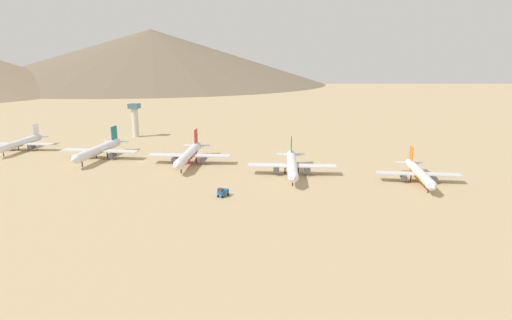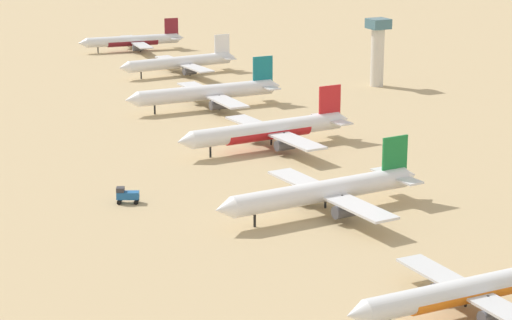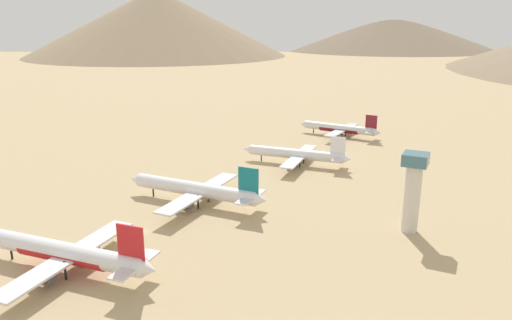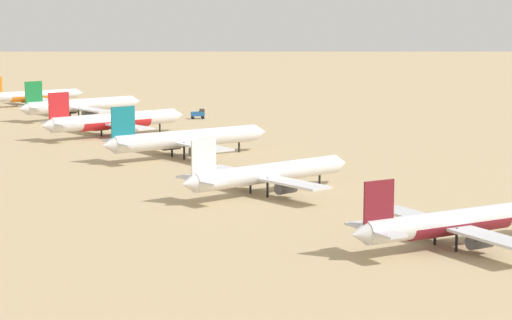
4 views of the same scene
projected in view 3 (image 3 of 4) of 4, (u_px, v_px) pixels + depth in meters
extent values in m
plane|color=tan|center=(142.00, 231.00, 148.24)|extent=(1800.00, 1800.00, 0.00)
cylinder|color=silver|center=(339.00, 128.00, 268.02)|extent=(40.87, 7.74, 4.29)
cone|color=silver|center=(303.00, 124.00, 278.92)|extent=(3.96, 4.50, 4.20)
cone|color=silver|center=(378.00, 133.00, 257.22)|extent=(3.48, 4.12, 3.86)
cube|color=maroon|center=(371.00, 123.00, 257.83)|extent=(6.22, 0.92, 7.90)
cube|color=silver|center=(372.00, 131.00, 258.77)|extent=(4.76, 13.81, 0.41)
cube|color=silver|center=(342.00, 130.00, 267.39)|extent=(8.90, 38.73, 0.51)
cylinder|color=#4C4C54|center=(336.00, 135.00, 262.68)|extent=(4.95, 2.99, 2.60)
cylinder|color=#4C4C54|center=(345.00, 130.00, 273.85)|extent=(4.95, 2.99, 2.60)
cylinder|color=black|center=(314.00, 130.00, 276.35)|extent=(0.50, 0.50, 4.31)
cylinder|color=black|center=(342.00, 134.00, 264.92)|extent=(0.50, 0.50, 4.31)
cylinder|color=black|center=(346.00, 132.00, 269.76)|extent=(0.50, 0.50, 4.31)
cylinder|color=maroon|center=(339.00, 129.00, 268.10)|extent=(22.64, 6.19, 4.30)
cylinder|color=white|center=(296.00, 154.00, 215.26)|extent=(42.92, 8.27, 4.51)
cone|color=white|center=(247.00, 149.00, 223.22)|extent=(4.17, 4.73, 4.42)
cone|color=white|center=(347.00, 159.00, 207.37)|extent=(3.67, 4.33, 4.06)
cube|color=white|center=(338.00, 146.00, 207.37)|extent=(6.53, 0.99, 8.30)
cube|color=silver|center=(339.00, 157.00, 208.47)|extent=(5.04, 14.51, 0.43)
cube|color=silver|center=(299.00, 156.00, 214.87)|extent=(9.48, 40.69, 0.53)
cylinder|color=#4C4C54|center=(293.00, 164.00, 209.26)|extent=(5.20, 3.16, 2.73)
cylinder|color=#4C4C54|center=(302.00, 155.00, 222.03)|extent=(5.20, 3.16, 2.73)
cylinder|color=black|center=(261.00, 156.00, 221.57)|extent=(0.52, 0.52, 4.53)
cylinder|color=black|center=(300.00, 162.00, 212.23)|extent=(0.52, 0.52, 4.53)
cylinder|color=black|center=(304.00, 159.00, 217.76)|extent=(0.52, 0.52, 4.53)
cylinder|color=white|center=(195.00, 189.00, 168.74)|extent=(47.51, 5.72, 5.01)
cone|color=white|center=(135.00, 179.00, 179.27)|extent=(4.29, 4.97, 4.91)
cone|color=white|center=(261.00, 200.00, 158.32)|extent=(3.76, 4.56, 4.51)
cube|color=#14727F|center=(248.00, 181.00, 158.63)|extent=(7.25, 0.57, 9.22)
cube|color=silver|center=(251.00, 197.00, 159.79)|extent=(4.45, 15.87, 0.47)
cube|color=silver|center=(200.00, 192.00, 168.18)|extent=(7.26, 44.89, 0.59)
cylinder|color=#4C4C54|center=(185.00, 204.00, 162.24)|extent=(5.58, 3.11, 3.03)
cylinder|color=#4C4C54|center=(209.00, 190.00, 175.99)|extent=(5.58, 3.11, 3.03)
cylinder|color=black|center=(153.00, 190.00, 176.93)|extent=(0.58, 0.58, 5.03)
cylinder|color=black|center=(198.00, 202.00, 165.26)|extent=(0.58, 0.58, 5.03)
cylinder|color=black|center=(208.00, 195.00, 171.22)|extent=(0.58, 0.58, 5.03)
cylinder|color=white|center=(63.00, 252.00, 123.03)|extent=(47.81, 9.04, 5.02)
cone|color=white|center=(149.00, 269.00, 114.16)|extent=(4.07, 4.82, 4.52)
cube|color=red|center=(131.00, 244.00, 114.18)|extent=(7.28, 1.08, 9.25)
cube|color=silver|center=(135.00, 265.00, 115.39)|extent=(5.56, 16.15, 0.48)
cube|color=silver|center=(70.00, 256.00, 122.58)|extent=(10.39, 45.31, 0.59)
cylinder|color=#4C4C54|center=(44.00, 276.00, 116.35)|extent=(5.79, 3.50, 3.04)
cylinder|color=#4C4C54|center=(88.00, 249.00, 130.56)|extent=(5.79, 3.50, 3.04)
cylinder|color=black|center=(11.00, 251.00, 130.11)|extent=(0.58, 0.58, 5.05)
cylinder|color=black|center=(65.00, 271.00, 119.64)|extent=(0.58, 0.58, 5.05)
cylinder|color=black|center=(84.00, 259.00, 125.80)|extent=(0.58, 0.58, 5.05)
cylinder|color=red|center=(63.00, 253.00, 123.13)|extent=(26.49, 7.23, 5.03)
cylinder|color=beige|center=(412.00, 199.00, 145.34)|extent=(4.80, 4.80, 21.10)
cube|color=#3F6B7A|center=(416.00, 159.00, 141.92)|extent=(7.20, 7.20, 3.60)
cone|color=#7A6854|center=(386.00, 30.00, 1061.46)|extent=(462.35, 462.35, 85.20)
cone|color=#8C775B|center=(157.00, 22.00, 876.51)|extent=(468.13, 468.13, 117.45)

